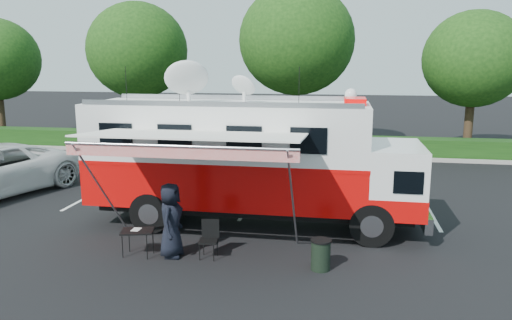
{
  "coord_description": "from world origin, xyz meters",
  "views": [
    {
      "loc": [
        2.59,
        -14.21,
        4.89
      ],
      "look_at": [
        0.0,
        0.5,
        1.9
      ],
      "focal_mm": 35.0,
      "sensor_mm": 36.0,
      "label": 1
    }
  ],
  "objects": [
    {
      "name": "ground_plane",
      "position": [
        0.0,
        0.0,
        0.0
      ],
      "size": [
        120.0,
        120.0,
        0.0
      ],
      "primitive_type": "plane",
      "color": "black",
      "rests_on": "ground"
    },
    {
      "name": "back_border",
      "position": [
        1.14,
        12.9,
        5.0
      ],
      "size": [
        60.0,
        6.14,
        8.87
      ],
      "color": "#9E998E",
      "rests_on": "ground_plane"
    },
    {
      "name": "stall_lines",
      "position": [
        -0.5,
        3.0,
        0.0
      ],
      "size": [
        24.12,
        5.5,
        0.01
      ],
      "color": "silver",
      "rests_on": "ground_plane"
    },
    {
      "name": "command_truck",
      "position": [
        -0.09,
        -0.0,
        2.02
      ],
      "size": [
        9.81,
        2.7,
        4.71
      ],
      "color": "black",
      "rests_on": "ground_plane"
    },
    {
      "name": "awning",
      "position": [
        -0.96,
        -2.8,
        3.04
      ],
      "size": [
        5.36,
        2.76,
        3.23
      ],
      "color": "white",
      "rests_on": "ground_plane"
    },
    {
      "name": "person",
      "position": [
        -1.59,
        -2.8,
        0.0
      ],
      "size": [
        0.64,
        0.95,
        1.91
      ],
      "primitive_type": "imported",
      "rotation": [
        0.0,
        0.0,
        1.61
      ],
      "color": "black",
      "rests_on": "ground_plane"
    },
    {
      "name": "folding_table",
      "position": [
        -2.45,
        -2.91,
        0.63
      ],
      "size": [
        0.91,
        0.74,
        0.68
      ],
      "color": "black",
      "rests_on": "ground_plane"
    },
    {
      "name": "folding_chair",
      "position": [
        -0.64,
        -2.65,
        0.56
      ],
      "size": [
        0.51,
        0.53,
        0.95
      ],
      "color": "black",
      "rests_on": "ground_plane"
    },
    {
      "name": "trash_bin",
      "position": [
        2.17,
        -2.98,
        0.38
      ],
      "size": [
        0.5,
        0.5,
        0.75
      ],
      "color": "black",
      "rests_on": "ground_plane"
    }
  ]
}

